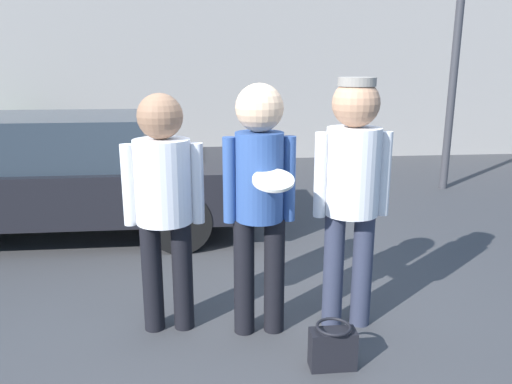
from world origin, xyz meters
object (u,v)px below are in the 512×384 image
object	(u,v)px
handbag	(333,347)
parked_car_near	(53,174)
person_middle_with_frisbee	(260,189)
shrub	(12,141)
person_left	(164,192)
person_right	(352,179)

from	to	relation	value
handbag	parked_car_near	bearing A→B (deg)	130.29
person_middle_with_frisbee	parked_car_near	bearing A→B (deg)	130.41
shrub	parked_car_near	bearing A→B (deg)	-64.32
shrub	person_left	bearing A→B (deg)	-62.02
parked_car_near	shrub	distance (m)	4.22
parked_car_near	handbag	world-z (taller)	parked_car_near
person_middle_with_frisbee	person_right	size ratio (longest dim) A/B	0.98
parked_car_near	person_middle_with_frisbee	bearing A→B (deg)	-49.59
parked_car_near	shrub	size ratio (longest dim) A/B	4.39
person_right	parked_car_near	size ratio (longest dim) A/B	0.40
person_left	person_middle_with_frisbee	world-z (taller)	person_middle_with_frisbee
person_middle_with_frisbee	shrub	size ratio (longest dim) A/B	1.70
person_left	person_right	size ratio (longest dim) A/B	0.95
person_left	person_middle_with_frisbee	distance (m)	0.68
person_middle_with_frisbee	handbag	distance (m)	1.16
person_right	handbag	size ratio (longest dim) A/B	6.08
person_middle_with_frisbee	person_right	world-z (taller)	person_right
person_right	handbag	xyz separation A→B (m)	(-0.24, -0.54, -0.99)
parked_car_near	shrub	bearing A→B (deg)	115.68
person_middle_with_frisbee	parked_car_near	distance (m)	3.30
person_left	handbag	xyz separation A→B (m)	(1.09, -0.63, -0.91)
person_right	shrub	distance (m)	7.81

